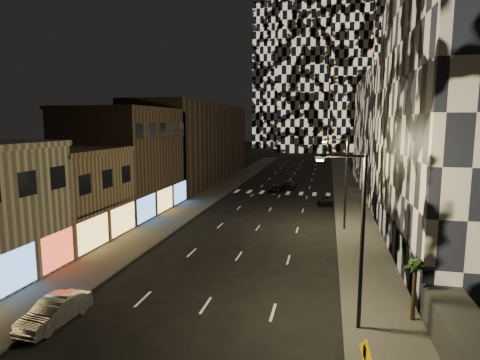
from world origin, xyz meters
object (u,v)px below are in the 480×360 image
at_px(car_dark_midlane, 275,189).
at_px(car_dark_oncoming, 289,185).
at_px(streetlight_near, 358,230).
at_px(streetlight_far, 343,177).
at_px(palm_tree, 415,270).
at_px(car_silver_parked, 55,311).
at_px(car_dark_rightlane, 326,201).

xyz_separation_m(car_dark_midlane, car_dark_oncoming, (1.74, 3.91, 0.06)).
xyz_separation_m(streetlight_near, car_dark_oncoming, (-7.50, 43.72, -4.67)).
relative_size(streetlight_far, car_dark_oncoming, 1.91).
bearing_deg(palm_tree, car_dark_oncoming, 104.15).
bearing_deg(streetlight_far, streetlight_near, -90.00).
xyz_separation_m(streetlight_far, car_silver_parked, (-15.55, -22.85, -4.63)).
distance_m(streetlight_far, palm_tree, 18.93).
bearing_deg(palm_tree, streetlight_far, 99.64).
height_order(streetlight_near, car_dark_oncoming, streetlight_near).
xyz_separation_m(streetlight_far, palm_tree, (3.15, -18.51, -2.42)).
distance_m(car_dark_midlane, palm_tree, 40.33).
xyz_separation_m(streetlight_near, streetlight_far, (0.00, 20.00, 0.00)).
height_order(car_dark_midlane, car_dark_oncoming, car_dark_oncoming).
bearing_deg(car_dark_oncoming, car_dark_rightlane, 120.07).
relative_size(car_dark_midlane, car_dark_rightlane, 0.92).
height_order(car_dark_oncoming, car_dark_rightlane, car_dark_oncoming).
relative_size(streetlight_far, car_dark_midlane, 2.45).
relative_size(streetlight_far, palm_tree, 2.67).
height_order(streetlight_far, car_dark_rightlane, streetlight_far).
relative_size(car_silver_parked, car_dark_rightlane, 1.10).
xyz_separation_m(streetlight_far, car_dark_rightlane, (-1.66, 12.34, -4.80)).
bearing_deg(car_dark_oncoming, palm_tree, 107.07).
xyz_separation_m(streetlight_near, car_silver_parked, (-15.55, -2.85, -4.63)).
bearing_deg(car_dark_rightlane, car_silver_parked, -106.31).
height_order(car_dark_midlane, palm_tree, palm_tree).
relative_size(streetlight_near, car_dark_oncoming, 1.91).
height_order(streetlight_near, streetlight_far, same).
bearing_deg(car_silver_parked, streetlight_near, 15.24).
xyz_separation_m(car_silver_parked, car_dark_oncoming, (8.06, 46.57, -0.04)).
distance_m(car_dark_rightlane, palm_tree, 31.30).
bearing_deg(car_silver_parked, car_dark_oncoming, 85.03).
distance_m(car_silver_parked, palm_tree, 19.32).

